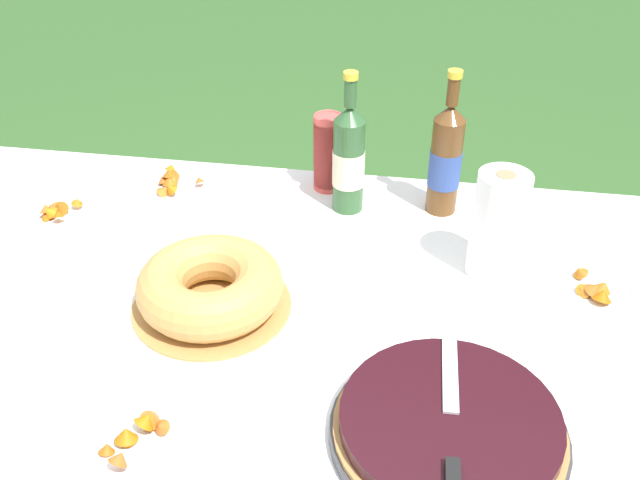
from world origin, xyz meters
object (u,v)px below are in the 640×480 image
object	(u,v)px
serving_knife	(452,426)
snack_plate_right	(58,212)
snack_plate_near	(587,292)
cider_bottle_amber	(446,159)
bundt_cake	(210,287)
snack_plate_far	(176,184)
berry_tart	(449,427)
cup_stack	(328,153)
cider_bottle_green	(349,159)
paper_towel_roll	(498,225)
snack_plate_left	(139,441)

from	to	relation	value
serving_knife	snack_plate_right	xyz separation A→B (m)	(-0.94, 0.56, -0.05)
snack_plate_near	cider_bottle_amber	bearing A→B (deg)	135.65
bundt_cake	snack_plate_far	size ratio (longest dim) A/B	1.54
berry_tart	cup_stack	distance (m)	0.84
berry_tart	cider_bottle_green	world-z (taller)	cider_bottle_green
berry_tart	cider_bottle_amber	world-z (taller)	cider_bottle_amber
berry_tart	cider_bottle_green	bearing A→B (deg)	110.18
paper_towel_roll	snack_plate_left	bearing A→B (deg)	-135.23
bundt_cake	paper_towel_roll	bearing A→B (deg)	20.83
bundt_cake	serving_knife	bearing A→B (deg)	-31.71
berry_tart	snack_plate_right	xyz separation A→B (m)	(-0.94, 0.54, -0.01)
berry_tart	cup_stack	world-z (taller)	cup_stack
paper_towel_roll	snack_plate_far	bearing A→B (deg)	163.70
cider_bottle_green	cider_bottle_amber	bearing A→B (deg)	7.12
serving_knife	snack_plate_left	xyz separation A→B (m)	(-0.49, -0.07, -0.05)
snack_plate_left	cider_bottle_amber	bearing A→B (deg)	60.15
snack_plate_far	berry_tart	bearing A→B (deg)	-45.34
serving_knife	paper_towel_roll	bearing A→B (deg)	-11.08
snack_plate_near	snack_plate_far	xyz separation A→B (m)	(-0.98, 0.29, 0.00)
berry_tart	cup_stack	xyz separation A→B (m)	(-0.32, 0.78, 0.07)
berry_tart	snack_plate_near	xyz separation A→B (m)	(0.28, 0.42, -0.02)
snack_plate_right	snack_plate_far	xyz separation A→B (m)	(0.24, 0.17, -0.00)
cider_bottle_green	snack_plate_right	xyz separation A→B (m)	(-0.69, -0.15, -0.12)
cup_stack	snack_plate_left	distance (m)	0.89
snack_plate_left	paper_towel_roll	bearing A→B (deg)	44.77
bundt_cake	cider_bottle_green	distance (m)	0.48
cider_bottle_amber	snack_plate_right	xyz separation A→B (m)	(-0.91, -0.18, -0.12)
bundt_cake	snack_plate_right	bearing A→B (deg)	149.70
cider_bottle_amber	paper_towel_roll	xyz separation A→B (m)	(0.11, -0.24, -0.02)
berry_tart	cider_bottle_amber	size ratio (longest dim) A/B	1.09
berry_tart	snack_plate_right	world-z (taller)	berry_tart
berry_tart	snack_plate_right	distance (m)	1.08
berry_tart	snack_plate_right	bearing A→B (deg)	150.29
bundt_cake	cup_stack	world-z (taller)	cup_stack
cider_bottle_amber	snack_plate_far	xyz separation A→B (m)	(-0.67, -0.01, -0.12)
snack_plate_near	snack_plate_right	bearing A→B (deg)	174.44
serving_knife	cup_stack	world-z (taller)	cup_stack
cider_bottle_amber	serving_knife	bearing A→B (deg)	-87.92
snack_plate_near	snack_plate_right	xyz separation A→B (m)	(-1.22, 0.12, 0.00)
cup_stack	snack_plate_near	world-z (taller)	cup_stack
cup_stack	berry_tart	bearing A→B (deg)	-67.87
serving_knife	snack_plate_left	size ratio (longest dim) A/B	1.96
snack_plate_left	snack_plate_far	world-z (taller)	snack_plate_left
bundt_cake	snack_plate_left	world-z (taller)	bundt_cake
berry_tart	paper_towel_roll	bearing A→B (deg)	79.75
bundt_cake	cider_bottle_green	world-z (taller)	cider_bottle_green
berry_tart	cup_stack	size ratio (longest dim) A/B	1.93
serving_knife	cider_bottle_green	distance (m)	0.76
serving_knife	cider_bottle_green	size ratio (longest dim) A/B	1.07
serving_knife	cider_bottle_amber	world-z (taller)	cider_bottle_amber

